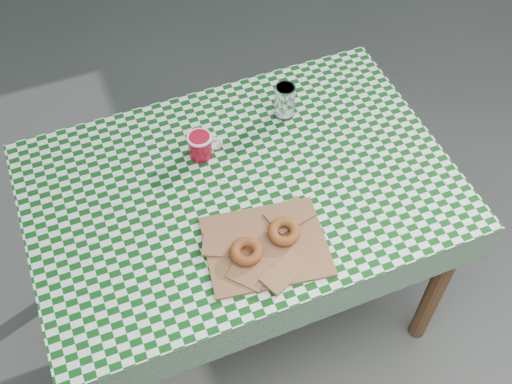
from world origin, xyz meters
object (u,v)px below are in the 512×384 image
at_px(coffee_mug, 200,146).
at_px(drinking_glass, 285,101).
at_px(table, 243,253).
at_px(paper_bag, 266,245).

xyz_separation_m(coffee_mug, drinking_glass, (0.31, 0.06, 0.02)).
relative_size(table, drinking_glass, 10.49).
bearing_deg(paper_bag, drinking_glass, 61.10).
bearing_deg(coffee_mug, table, -53.87).
distance_m(table, paper_bag, 0.45).
bearing_deg(drinking_glass, paper_bag, -118.90).
bearing_deg(drinking_glass, coffee_mug, -168.32).
bearing_deg(table, paper_bag, -94.08).
height_order(table, coffee_mug, coffee_mug).
bearing_deg(paper_bag, coffee_mug, 98.49).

